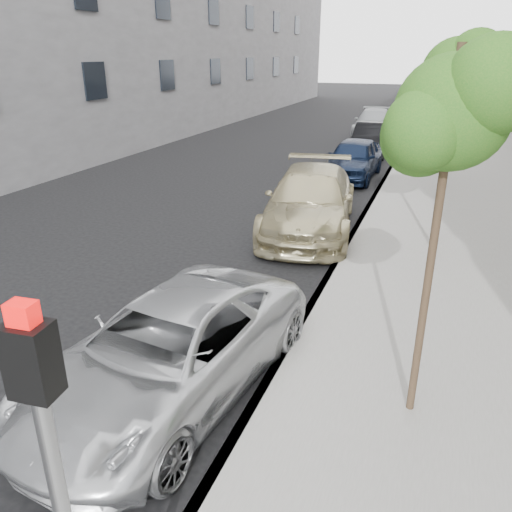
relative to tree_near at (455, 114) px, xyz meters
The scene contains 12 objects.
ground 5.36m from the tree_near, 155.05° to the right, with size 160.00×160.00×0.00m, color black.
sidewalk 22.87m from the tree_near, 87.27° to the left, with size 6.40×72.00×0.14m, color gray.
curb 22.93m from the tree_near, 95.21° to the left, with size 0.15×72.00×0.14m, color #9E9B93.
tree_near is the anchor object (origin of this frame).
tree_mid 6.50m from the tree_near, 90.00° to the left, with size 1.82×1.62×4.96m.
tree_far 13.01m from the tree_near, 90.00° to the left, with size 1.54×1.34×4.09m.
signal_pole 5.00m from the tree_near, 113.75° to the right, with size 0.26×0.20×3.36m.
minivan 4.74m from the tree_near, 168.86° to the right, with size 2.33×5.06×1.41m, color silver.
suv 8.44m from the tree_near, 115.19° to the left, with size 2.32×5.72×1.66m, color #BDB287.
sedan_blue 14.47m from the tree_near, 103.65° to the left, with size 1.80×4.47×1.52m, color black.
sedan_black 19.37m from the tree_near, 100.24° to the left, with size 1.57×4.51×1.49m, color black.
sedan_rear 25.25m from the tree_near, 99.52° to the left, with size 2.13×5.25×1.52m, color #93979A.
Camera 1 is at (3.17, -4.38, 4.62)m, focal length 35.00 mm.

